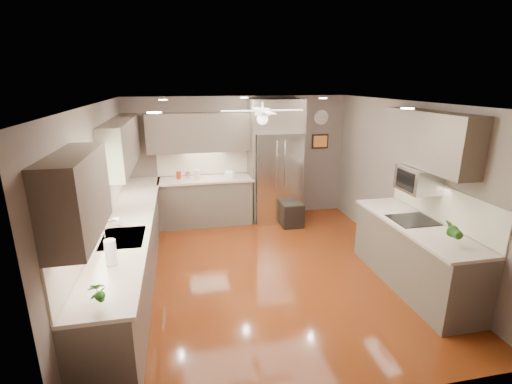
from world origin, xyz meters
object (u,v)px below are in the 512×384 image
object	(u,v)px
soap_bottle	(116,221)
stool	(292,214)
refrigerator	(276,163)
bowl	(230,176)
microwave	(419,179)
canister_b	(188,175)
potted_plant_right	(453,230)
potted_plant_left	(96,292)
canister_a	(179,175)
paper_towel	(111,252)
canister_c	(197,174)

from	to	relation	value
soap_bottle	stool	xyz separation A→B (m)	(2.97, 1.82, -0.79)
refrigerator	bowl	bearing A→B (deg)	179.39
bowl	microwave	size ratio (longest dim) A/B	0.40
soap_bottle	microwave	distance (m)	4.13
canister_b	bowl	size ratio (longest dim) A/B	0.65
potted_plant_right	stool	xyz separation A→B (m)	(-0.99, 3.16, -0.87)
potted_plant_left	refrigerator	xyz separation A→B (m)	(2.64, 4.14, 0.11)
canister_a	potted_plant_left	distance (m)	4.29
canister_b	microwave	size ratio (longest dim) A/B	0.26
stool	potted_plant_right	bearing A→B (deg)	-72.60
microwave	paper_towel	xyz separation A→B (m)	(-3.97, -0.66, -0.40)
potted_plant_left	refrigerator	distance (m)	4.91
canister_b	paper_towel	size ratio (longest dim) A/B	0.50
potted_plant_right	stool	bearing A→B (deg)	107.40
canister_a	refrigerator	distance (m)	1.95
canister_c	potted_plant_right	xyz separation A→B (m)	(2.79, -3.65, 0.08)
potted_plant_right	bowl	world-z (taller)	potted_plant_right
canister_a	paper_towel	world-z (taller)	paper_towel
stool	paper_towel	bearing A→B (deg)	-134.56
canister_a	potted_plant_left	size ratio (longest dim) A/B	0.51
canister_b	stool	world-z (taller)	canister_b
canister_a	paper_towel	size ratio (longest dim) A/B	0.49
canister_c	microwave	size ratio (longest dim) A/B	0.32
canister_c	stool	world-z (taller)	canister_c
canister_c	soap_bottle	world-z (taller)	canister_c
microwave	paper_towel	distance (m)	4.05
microwave	refrigerator	bearing A→B (deg)	116.09
canister_a	potted_plant_right	world-z (taller)	potted_plant_right
bowl	paper_towel	xyz separation A→B (m)	(-1.70, -3.38, 0.11)
canister_b	microwave	world-z (taller)	microwave
refrigerator	stool	world-z (taller)	refrigerator
canister_b	refrigerator	xyz separation A→B (m)	(1.76, -0.09, 0.18)
microwave	canister_c	bearing A→B (deg)	136.75
canister_a	microwave	world-z (taller)	microwave
soap_bottle	bowl	bearing A→B (deg)	51.71
canister_b	stool	size ratio (longest dim) A/B	0.30
canister_a	soap_bottle	distance (m)	2.51
canister_a	potted_plant_right	size ratio (longest dim) A/B	0.43
potted_plant_left	microwave	distance (m)	4.24
microwave	stool	world-z (taller)	microwave
refrigerator	microwave	bearing A→B (deg)	-63.91
canister_b	soap_bottle	distance (m)	2.57
soap_bottle	canister_a	bearing A→B (deg)	71.04
potted_plant_right	stool	distance (m)	3.42
canister_b	bowl	bearing A→B (deg)	-5.46
canister_a	bowl	xyz separation A→B (m)	(0.99, -0.08, -0.05)
refrigerator	microwave	world-z (taller)	refrigerator
refrigerator	microwave	xyz separation A→B (m)	(1.33, -2.71, 0.29)
canister_a	paper_towel	bearing A→B (deg)	-101.55
refrigerator	paper_towel	world-z (taller)	refrigerator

